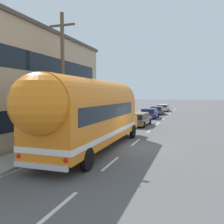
{
  "coord_description": "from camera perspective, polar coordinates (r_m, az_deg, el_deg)",
  "views": [
    {
      "loc": [
        3.58,
        -14.27,
        3.25
      ],
      "look_at": [
        -1.5,
        0.92,
        2.09
      ],
      "focal_mm": 38.29,
      "sensor_mm": 36.0,
      "label": 1
    }
  ],
  "objects": [
    {
      "name": "car_lead",
      "position": [
        25.12,
        6.25,
        -1.49
      ],
      "size": [
        2.09,
        4.61,
        1.37
      ],
      "color": "olive",
      "rests_on": "ground"
    },
    {
      "name": "utility_pole",
      "position": [
        16.02,
        -11.66,
        8.26
      ],
      "size": [
        1.8,
        0.24,
        8.5
      ],
      "color": "brown",
      "rests_on": "ground"
    },
    {
      "name": "lane_markings",
      "position": [
        28.0,
        5.86,
        -2.54
      ],
      "size": [
        3.67,
        80.0,
        0.01
      ],
      "color": "silver",
      "rests_on": "ground"
    },
    {
      "name": "ground_plane",
      "position": [
        15.07,
        4.35,
        -8.33
      ],
      "size": [
        300.0,
        300.0,
        0.0
      ],
      "primitive_type": "plane",
      "color": "#565454"
    },
    {
      "name": "car_second",
      "position": [
        33.38,
        9.0,
        -0.15
      ],
      "size": [
        2.05,
        4.39,
        1.37
      ],
      "color": "navy",
      "rests_on": "ground"
    },
    {
      "name": "car_third",
      "position": [
        39.91,
        10.74,
        0.52
      ],
      "size": [
        1.95,
        4.24,
        1.37
      ],
      "color": "#474C51",
      "rests_on": "ground"
    },
    {
      "name": "sidewalk_slab",
      "position": [
        25.78,
        0.06,
        -2.93
      ],
      "size": [
        1.94,
        90.0,
        0.15
      ],
      "primitive_type": "cube",
      "color": "gray",
      "rests_on": "ground"
    },
    {
      "name": "painted_bus",
      "position": [
        13.47,
        -4.99,
        0.09
      ],
      "size": [
        2.64,
        12.73,
        4.12
      ],
      "color": "orange",
      "rests_on": "ground"
    },
    {
      "name": "car_fourth",
      "position": [
        48.03,
        12.15,
        1.12
      ],
      "size": [
        2.04,
        4.82,
        1.37
      ],
      "color": "white",
      "rests_on": "ground"
    }
  ]
}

